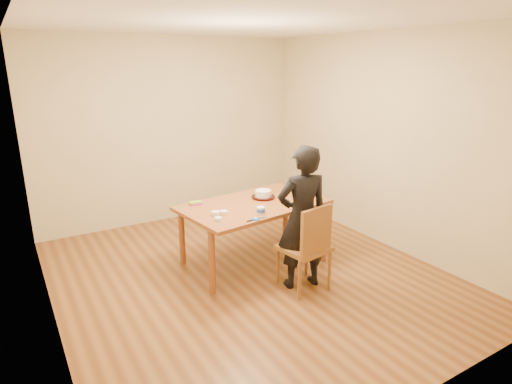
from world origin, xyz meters
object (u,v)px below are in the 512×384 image
cake (263,194)px  cake_plate (263,197)px  dining_chair (304,248)px  person (302,218)px  dining_table (254,205)px

cake → cake_plate: bearing=0.0°
dining_chair → person: bearing=80.9°
dining_table → dining_chair: 0.84m
dining_table → cake: cake is taller
person → dining_table: bearing=-66.5°
dining_table → cake_plate: 0.24m
cake_plate → cake: 0.04m
dining_table → dining_chair: size_ratio=3.63×
dining_chair → cake: size_ratio=2.33×
dining_chair → cake_plate: cake_plate is taller
cake_plate → person: person is taller
dining_chair → person: person is taller
dining_table → person: (0.15, -0.73, 0.04)m
dining_chair → cake: (0.05, 0.89, 0.35)m
cake_plate → person: 0.85m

